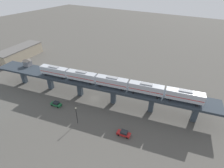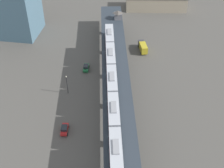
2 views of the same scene
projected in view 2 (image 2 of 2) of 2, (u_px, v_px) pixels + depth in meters
ground_plane at (115, 90)px, 102.01m from camera, size 400.00×400.00×0.00m
elevated_viaduct at (116, 74)px, 97.53m from camera, size 25.51×91.94×8.04m
subway_train at (112, 81)px, 88.78m from camera, size 14.45×61.82×4.45m
signal_hut at (118, 15)px, 122.71m from camera, size 3.77×3.77×3.40m
street_car_red at (64, 129)px, 87.46m from camera, size 2.39×4.60×1.89m
street_car_green at (86, 67)px, 110.34m from camera, size 2.38×4.59×1.89m
delivery_truck at (143, 47)px, 119.37m from camera, size 4.27×7.54×3.20m
street_lamp at (67, 83)px, 98.37m from camera, size 0.44×0.44×6.94m
warehouse_building at (156, 2)px, 147.29m from camera, size 29.67×13.95×6.80m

